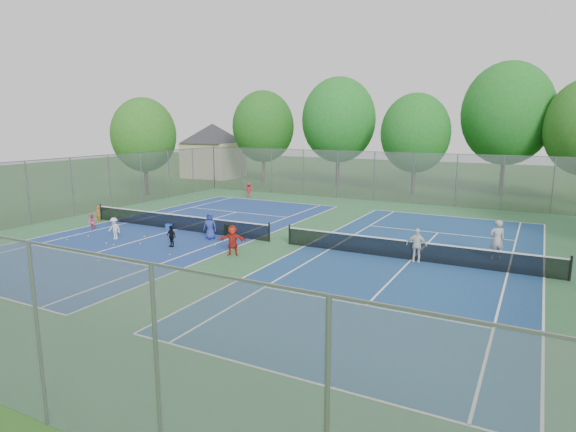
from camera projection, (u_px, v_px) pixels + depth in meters
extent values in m
plane|color=#245019|center=(279.00, 243.00, 25.55)|extent=(120.00, 120.00, 0.00)
cube|color=#2F633A|center=(279.00, 243.00, 25.55)|extent=(32.00, 32.00, 0.01)
cube|color=navy|center=(177.00, 229.00, 28.75)|extent=(10.97, 23.77, 0.01)
cube|color=navy|center=(411.00, 260.00, 22.34)|extent=(10.97, 23.77, 0.01)
cube|color=black|center=(177.00, 222.00, 28.67)|extent=(12.87, 0.10, 0.91)
cube|color=black|center=(411.00, 251.00, 22.26)|extent=(12.87, 0.10, 0.91)
cube|color=gray|center=(374.00, 176.00, 39.06)|extent=(32.00, 0.10, 4.00)
cube|color=gray|center=(72.00, 187.00, 32.50)|extent=(0.10, 32.00, 4.00)
cube|color=#B7A88C|center=(213.00, 160.00, 56.08)|extent=(6.00, 5.00, 4.00)
pyramid|color=#2D2D33|center=(212.00, 124.00, 55.28)|extent=(11.03, 11.03, 2.20)
cylinder|color=#443326|center=(264.00, 166.00, 50.73)|extent=(0.36, 0.36, 3.50)
ellipsoid|color=#215B1A|center=(263.00, 127.00, 49.94)|extent=(6.40, 6.40, 7.36)
cylinder|color=#443326|center=(338.00, 167.00, 47.90)|extent=(0.36, 0.36, 3.85)
ellipsoid|color=#1F6B22|center=(339.00, 120.00, 47.02)|extent=(7.20, 7.20, 8.28)
cylinder|color=#443326|center=(413.00, 177.00, 42.56)|extent=(0.36, 0.36, 3.15)
ellipsoid|color=#1D651E|center=(415.00, 133.00, 41.83)|extent=(6.00, 6.00, 6.90)
cylinder|color=#443326|center=(502.00, 172.00, 41.86)|extent=(0.36, 0.36, 4.20)
ellipsoid|color=#1C631E|center=(507.00, 114.00, 40.92)|extent=(7.60, 7.60, 8.74)
cylinder|color=#443326|center=(146.00, 177.00, 42.63)|extent=(0.36, 0.36, 3.15)
ellipsoid|color=#2A641D|center=(144.00, 135.00, 41.93)|extent=(5.60, 5.60, 6.44)
cube|color=#1749B0|center=(170.00, 226.00, 28.92)|extent=(0.44, 0.44, 0.32)
cube|color=#238128|center=(228.00, 229.00, 27.56)|extent=(0.33, 0.33, 0.57)
imported|color=#D95E14|center=(98.00, 214.00, 30.87)|extent=(0.44, 0.35, 1.05)
imported|color=#D25179|center=(92.00, 222.00, 28.45)|extent=(0.51, 0.40, 1.02)
imported|color=silver|center=(114.00, 229.00, 26.28)|extent=(0.81, 0.50, 1.21)
imported|color=black|center=(171.00, 236.00, 24.68)|extent=(0.70, 0.39, 1.13)
imported|color=navy|center=(210.00, 226.00, 26.25)|extent=(0.84, 0.68, 1.49)
imported|color=red|center=(233.00, 240.00, 23.06)|extent=(1.45, 0.96, 1.50)
imported|color=red|center=(249.00, 190.00, 41.02)|extent=(0.84, 0.51, 1.27)
imported|color=#9B9B9E|center=(497.00, 240.00, 22.35)|extent=(0.81, 0.68, 1.89)
imported|color=silver|center=(417.00, 245.00, 21.99)|extent=(0.96, 0.49, 1.58)
sphere|color=#B4D130|center=(144.00, 237.00, 26.89)|extent=(0.07, 0.07, 0.07)
sphere|color=#B6C62E|center=(215.00, 246.00, 24.92)|extent=(0.07, 0.07, 0.07)
sphere|color=gold|center=(170.00, 255.00, 23.14)|extent=(0.07, 0.07, 0.07)
sphere|color=#BCE635|center=(98.00, 261.00, 22.15)|extent=(0.07, 0.07, 0.07)
sphere|color=#AFC62E|center=(67.00, 240.00, 26.04)|extent=(0.07, 0.07, 0.07)
sphere|color=#C2EB36|center=(114.00, 245.00, 25.02)|extent=(0.07, 0.07, 0.07)
sphere|color=#D0DC33|center=(140.00, 244.00, 25.28)|extent=(0.07, 0.07, 0.07)
sphere|color=#D2E836|center=(88.00, 236.00, 26.91)|extent=(0.07, 0.07, 0.07)
sphere|color=#C2D732|center=(159.00, 264.00, 21.65)|extent=(0.07, 0.07, 0.07)
sphere|color=#DAEE37|center=(107.00, 243.00, 25.37)|extent=(0.07, 0.07, 0.07)
sphere|color=#CBD130|center=(90.00, 252.00, 23.62)|extent=(0.07, 0.07, 0.07)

